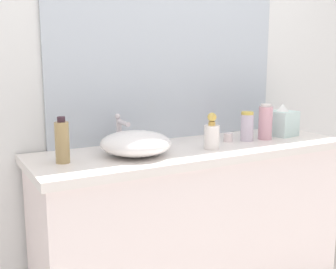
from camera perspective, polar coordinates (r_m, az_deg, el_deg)
name	(u,v)px	position (r m, az deg, el deg)	size (l,w,h in m)	color
bathroom_wall_rear	(158,65)	(2.30, -1.42, 9.30)	(6.00, 0.06, 2.60)	silver
vanity_counter	(194,232)	(2.25, 3.55, -12.89)	(1.63, 0.51, 0.90)	white
wall_mirror_panel	(170,35)	(2.29, 0.29, 13.20)	(1.34, 0.01, 1.10)	#B2BCC6
sink_basin	(136,143)	(1.93, -4.34, -1.18)	(0.32, 0.33, 0.11)	white
faucet	(120,128)	(2.08, -6.41, 0.90)	(0.03, 0.14, 0.17)	silver
soap_dispenser	(212,134)	(2.06, 5.88, 0.02)	(0.08, 0.08, 0.18)	white
lotion_bottle	(62,142)	(1.83, -14.02, -0.93)	(0.06, 0.06, 0.20)	tan
perfume_bottle	(265,122)	(2.35, 12.94, 1.63)	(0.07, 0.07, 0.19)	#D79BA8
spray_can	(247,127)	(2.28, 10.55, 1.06)	(0.07, 0.07, 0.16)	silver
tissue_box	(282,122)	(2.48, 15.06, 1.64)	(0.16, 0.16, 0.18)	silver
candle_jar	(228,137)	(2.25, 8.07, -0.38)	(0.05, 0.05, 0.05)	silver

